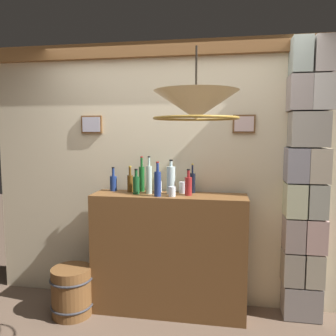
{
  "coord_description": "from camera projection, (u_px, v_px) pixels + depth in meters",
  "views": [
    {
      "loc": [
        0.5,
        -2.15,
        1.69
      ],
      "look_at": [
        0.0,
        0.79,
        1.37
      ],
      "focal_mm": 35.93,
      "sensor_mm": 36.0,
      "label": 1
    }
  ],
  "objects": [
    {
      "name": "glass_tumbler_shot",
      "position": [
        183.0,
        187.0,
        3.14
      ],
      "size": [
        0.07,
        0.07,
        0.11
      ],
      "color": "silver",
      "rests_on": "bar_shelf_unit"
    },
    {
      "name": "liquor_bottle_rye",
      "position": [
        192.0,
        182.0,
        3.15
      ],
      "size": [
        0.05,
        0.05,
        0.28
      ],
      "color": "black",
      "rests_on": "bar_shelf_unit"
    },
    {
      "name": "liquor_bottle_amaro",
      "position": [
        171.0,
        180.0,
        3.08
      ],
      "size": [
        0.08,
        0.08,
        0.32
      ],
      "color": "silver",
      "rests_on": "bar_shelf_unit"
    },
    {
      "name": "bar_shelf_unit",
      "position": [
        169.0,
        254.0,
        3.13
      ],
      "size": [
        1.42,
        0.36,
        1.12
      ],
      "primitive_type": "cube",
      "color": "brown",
      "rests_on": "ground"
    },
    {
      "name": "pendant_lamp",
      "position": [
        196.0,
        106.0,
        1.96
      ],
      "size": [
        0.5,
        0.5,
        0.42
      ],
      "color": "beige"
    },
    {
      "name": "panelled_rear_partition",
      "position": [
        173.0,
        167.0,
        3.3
      ],
      "size": [
        3.71,
        0.15,
        2.54
      ],
      "color": "beige",
      "rests_on": "ground"
    },
    {
      "name": "liquor_bottle_vodka",
      "position": [
        142.0,
        178.0,
        3.22
      ],
      "size": [
        0.05,
        0.05,
        0.34
      ],
      "color": "#185321",
      "rests_on": "bar_shelf_unit"
    },
    {
      "name": "liquor_bottle_scotch",
      "position": [
        158.0,
        183.0,
        2.98
      ],
      "size": [
        0.06,
        0.06,
        0.31
      ],
      "color": "navy",
      "rests_on": "bar_shelf_unit"
    },
    {
      "name": "liquor_bottle_gin",
      "position": [
        188.0,
        185.0,
        3.03
      ],
      "size": [
        0.06,
        0.06,
        0.24
      ],
      "color": "maroon",
      "rests_on": "bar_shelf_unit"
    },
    {
      "name": "liquor_bottle_mezcal",
      "position": [
        149.0,
        179.0,
        3.1
      ],
      "size": [
        0.05,
        0.05,
        0.35
      ],
      "color": "#B0CCBF",
      "rests_on": "bar_shelf_unit"
    },
    {
      "name": "liquor_bottle_whiskey",
      "position": [
        130.0,
        182.0,
        3.21
      ],
      "size": [
        0.05,
        0.05,
        0.25
      ],
      "color": "#583913",
      "rests_on": "bar_shelf_unit"
    },
    {
      "name": "stone_pillar",
      "position": [
        305.0,
        182.0,
        2.99
      ],
      "size": [
        0.36,
        0.29,
        2.48
      ],
      "color": "gray",
      "rests_on": "ground"
    },
    {
      "name": "wooden_barrel",
      "position": [
        72.0,
        291.0,
        3.11
      ],
      "size": [
        0.39,
        0.39,
        0.45
      ],
      "color": "brown",
      "rests_on": "ground"
    },
    {
      "name": "glass_tumbler_highball",
      "position": [
        158.0,
        187.0,
        3.2
      ],
      "size": [
        0.07,
        0.07,
        0.1
      ],
      "color": "silver",
      "rests_on": "bar_shelf_unit"
    },
    {
      "name": "liquor_bottle_sherry",
      "position": [
        113.0,
        182.0,
        3.26
      ],
      "size": [
        0.07,
        0.07,
        0.23
      ],
      "color": "navy",
      "rests_on": "bar_shelf_unit"
    },
    {
      "name": "liquor_bottle_vermouth",
      "position": [
        136.0,
        184.0,
        3.1
      ],
      "size": [
        0.06,
        0.06,
        0.23
      ],
      "color": "#174C24",
      "rests_on": "bar_shelf_unit"
    },
    {
      "name": "glass_tumbler_rocks",
      "position": [
        172.0,
        192.0,
        2.98
      ],
      "size": [
        0.06,
        0.06,
        0.09
      ],
      "color": "silver",
      "rests_on": "bar_shelf_unit"
    }
  ]
}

